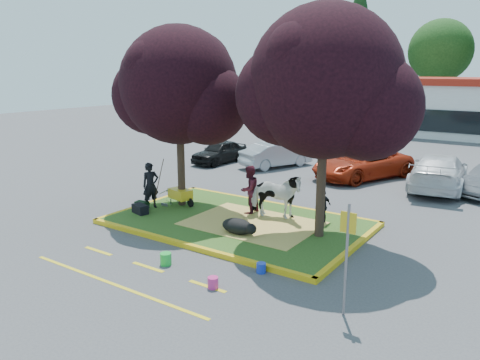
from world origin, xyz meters
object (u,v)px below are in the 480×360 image
Objects in this scene: calf at (238,226)px; bucket_blue at (261,268)px; sign_post at (347,248)px; handler at (151,186)px; cow at (275,196)px; bucket_pink at (213,283)px; car_silver at (276,155)px; bucket_green at (166,259)px; car_black at (220,152)px; wheelbarrow at (180,194)px.

calf is 4.12× the size of bucket_blue.
handler is at bearing 163.96° from sign_post.
cow is at bearing 115.19° from bucket_blue.
bucket_pink is 0.07× the size of car_silver.
cow is 4.84m from bucket_green.
sign_post reaches higher than bucket_green.
handler is (-4.19, 0.49, 0.60)m from calf.
sign_post reaches higher than car_silver.
car_silver reaches higher than bucket_blue.
handler is 5.11× the size of bucket_green.
car_black is 0.91× the size of car_silver.
sign_post is at bearing -12.69° from wheelbarrow.
wheelbarrow is 5.17m from bucket_green.
sign_post reaches higher than bucket_blue.
bucket_green is at bearing -81.77° from calf.
car_silver reaches higher than bucket_green.
car_silver reaches higher than calf.
bucket_green is 0.08× the size of car_silver.
handler is at bearing 138.95° from bucket_green.
bucket_pink is at bearing 136.59° from car_silver.
bucket_pink is (1.25, -5.11, -0.80)m from cow.
cow is 5.32m from bucket_pink.
bucket_green is 13.43m from car_silver.
sign_post is at bearing 2.26° from bucket_green.
bucket_pink is 0.08× the size of car_black.
handler is 6.34× the size of bucket_blue.
bucket_blue is (5.47, -3.13, -0.43)m from wheelbarrow.
handler is at bearing -112.59° from wheelbarrow.
wheelbarrow is (0.64, 0.89, -0.43)m from handler.
bucket_pink is (5.61, -3.63, -0.85)m from handler.
handler is at bearing 114.09° from car_silver.
calf is at bearing 136.40° from car_silver.
bucket_pink is at bearing -166.00° from sign_post.
handler reaches higher than cow.
handler is 6.57m from bucket_blue.
sign_post reaches higher than bucket_pink.
sign_post is (4.32, -4.53, 0.59)m from cow.
wheelbarrow is at bearing -59.30° from car_black.
car_black is at bearing 125.97° from bucket_pink.
car_silver is (-6.35, 11.81, 0.52)m from bucket_blue.
car_black is (-7.55, 9.24, 0.23)m from calf.
bucket_green is at bearing -157.14° from bucket_blue.
bucket_green is (-4.96, -0.20, -1.36)m from sign_post.
calf is 3.46m from bucket_pink.
sign_post is at bearing 147.94° from car_silver.
calf is 2.62m from bucket_blue.
car_silver reaches higher than car_black.
bucket_green is at bearing -55.72° from car_black.
car_black reaches higher than calf.
cow is at bearing 22.51° from wheelbarrow.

